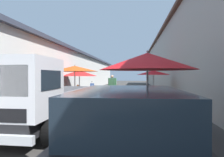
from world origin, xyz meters
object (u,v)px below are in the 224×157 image
object	(u,v)px
fruit_stall_mid_lane	(147,67)
vendor_by_crates	(112,84)
fruit_stall_far_right	(79,75)
fruit_stall_near_right	(75,74)
hatchback_car	(129,134)
delivery_truck	(32,98)
parked_scooter	(91,90)
fruit_stall_far_left	(154,76)

from	to	relation	value
fruit_stall_mid_lane	vendor_by_crates	xyz separation A→B (m)	(9.13, 2.03, -0.91)
fruit_stall_far_right	fruit_stall_near_right	world-z (taller)	fruit_stall_near_right
fruit_stall_far_right	hatchback_car	bearing A→B (deg)	-160.21
vendor_by_crates	fruit_stall_mid_lane	bearing A→B (deg)	-167.47
delivery_truck	parked_scooter	bearing A→B (deg)	4.43
fruit_stall_far_left	parked_scooter	world-z (taller)	fruit_stall_far_left
fruit_stall_far_right	fruit_stall_far_left	distance (m)	5.50
fruit_stall_near_right	fruit_stall_mid_lane	size ratio (longest dim) A/B	0.95
delivery_truck	fruit_stall_mid_lane	bearing A→B (deg)	-80.83
delivery_truck	parked_scooter	distance (m)	11.39
fruit_stall_mid_lane	vendor_by_crates	world-z (taller)	fruit_stall_mid_lane
fruit_stall_far_right	delivery_truck	xyz separation A→B (m)	(-9.36, -1.38, -0.61)
fruit_stall_near_right	parked_scooter	distance (m)	6.06
fruit_stall_near_right	fruit_stall_mid_lane	world-z (taller)	fruit_stall_mid_lane
fruit_stall_mid_lane	vendor_by_crates	distance (m)	9.40
fruit_stall_near_right	fruit_stall_far_left	distance (m)	5.86
delivery_truck	parked_scooter	xyz separation A→B (m)	(11.34, 0.88, -0.59)
fruit_stall_far_left	vendor_by_crates	distance (m)	3.14
fruit_stall_far_right	delivery_truck	distance (m)	9.48
vendor_by_crates	fruit_stall_near_right	bearing A→B (deg)	159.49
fruit_stall_far_left	delivery_truck	distance (m)	9.98
fruit_stall_far_right	fruit_stall_near_right	size ratio (longest dim) A/B	1.05
fruit_stall_far_right	vendor_by_crates	xyz separation A→B (m)	(0.28, -2.48, -0.67)
fruit_stall_far_left	vendor_by_crates	xyz separation A→B (m)	(0.56, 3.02, -0.65)
fruit_stall_near_right	vendor_by_crates	size ratio (longest dim) A/B	1.51
fruit_stall_far_right	fruit_stall_far_left	world-z (taller)	fruit_stall_far_right
fruit_stall_far_right	fruit_stall_near_right	bearing A→B (deg)	-167.00
fruit_stall_mid_lane	vendor_by_crates	bearing A→B (deg)	12.53
fruit_stall_mid_lane	hatchback_car	distance (m)	2.78
fruit_stall_mid_lane	hatchback_car	size ratio (longest dim) A/B	0.69
fruit_stall_mid_lane	parked_scooter	distance (m)	11.64
vendor_by_crates	parked_scooter	world-z (taller)	vendor_by_crates
fruit_stall_mid_lane	delivery_truck	xyz separation A→B (m)	(-0.51, 3.13, -0.85)
hatchback_car	delivery_truck	distance (m)	3.37
fruit_stall_far_right	fruit_stall_mid_lane	distance (m)	9.94
hatchback_car	delivery_truck	xyz separation A→B (m)	(1.99, 2.71, 0.30)
fruit_stall_near_right	fruit_stall_mid_lane	xyz separation A→B (m)	(-4.93, -3.60, 0.14)
fruit_stall_near_right	delivery_truck	world-z (taller)	fruit_stall_near_right
fruit_stall_mid_lane	delivery_truck	bearing A→B (deg)	99.17
fruit_stall_mid_lane	hatchback_car	bearing A→B (deg)	170.42
fruit_stall_far_right	fruit_stall_far_left	xyz separation A→B (m)	(-0.28, -5.50, -0.02)
fruit_stall_far_right	fruit_stall_mid_lane	world-z (taller)	fruit_stall_mid_lane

